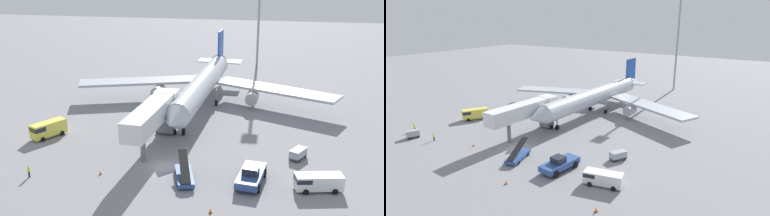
{
  "view_description": "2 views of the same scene",
  "coord_description": "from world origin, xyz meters",
  "views": [
    {
      "loc": [
        13.79,
        -53.29,
        26.03
      ],
      "look_at": [
        0.81,
        15.56,
        3.14
      ],
      "focal_mm": 43.28,
      "sensor_mm": 36.0,
      "label": 1
    },
    {
      "loc": [
        38.83,
        -38.82,
        23.2
      ],
      "look_at": [
        1.36,
        17.84,
        3.43
      ],
      "focal_mm": 30.33,
      "sensor_mm": 36.0,
      "label": 2
    }
  ],
  "objects": [
    {
      "name": "ground_plane",
      "position": [
        0.0,
        0.0,
        0.0
      ],
      "size": [
        300.0,
        300.0,
        0.0
      ],
      "primitive_type": "plane",
      "color": "gray"
    },
    {
      "name": "safety_cone_charlie",
      "position": [
        -7.32,
        -3.61,
        0.27
      ],
      "size": [
        0.35,
        0.35,
        0.54
      ],
      "color": "black",
      "rests_on": "ground"
    },
    {
      "name": "belt_loader_truck",
      "position": [
        3.39,
        -3.2,
        0.75
      ],
      "size": [
        3.53,
        6.12,
        2.91
      ],
      "color": "#2D4C8E",
      "rests_on": "ground"
    },
    {
      "name": "airplane_at_gate",
      "position": [
        0.89,
        26.89,
        4.2
      ],
      "size": [
        48.61,
        45.28,
        11.3
      ],
      "color": "#B7BCC6",
      "rests_on": "ground"
    },
    {
      "name": "baggage_cart_mid_center",
      "position": [
        17.25,
        5.83,
        0.8
      ],
      "size": [
        2.51,
        3.05,
        1.43
      ],
      "color": "#38383D",
      "rests_on": "ground"
    },
    {
      "name": "ground_crew_worker_midground",
      "position": [
        -15.73,
        -5.98,
        0.85
      ],
      "size": [
        0.32,
        0.32,
        1.61
      ],
      "color": "#1E2333",
      "rests_on": "ground"
    },
    {
      "name": "service_van_near_right",
      "position": [
        -19.81,
        6.94,
        1.36
      ],
      "size": [
        4.3,
        5.67,
        2.39
      ],
      "color": "#E5DB4C",
      "rests_on": "ground"
    },
    {
      "name": "service_van_far_right",
      "position": [
        19.15,
        -2.91,
        1.16
      ],
      "size": [
        5.8,
        3.1,
        2.01
      ],
      "color": "white",
      "rests_on": "ground"
    },
    {
      "name": "jet_bridge",
      "position": [
        -2.85,
        6.35,
        5.0
      ],
      "size": [
        4.22,
        16.93,
        6.78
      ],
      "color": "silver",
      "rests_on": "ground"
    },
    {
      "name": "pushback_tug",
      "position": [
        11.44,
        -2.54,
        1.08
      ],
      "size": [
        3.63,
        6.94,
        2.34
      ],
      "color": "#2D4C8E",
      "rests_on": "ground"
    },
    {
      "name": "safety_cone_alpha",
      "position": [
        7.66,
        -10.18,
        0.29
      ],
      "size": [
        0.39,
        0.39,
        0.6
      ],
      "color": "black",
      "rests_on": "ground"
    }
  ]
}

